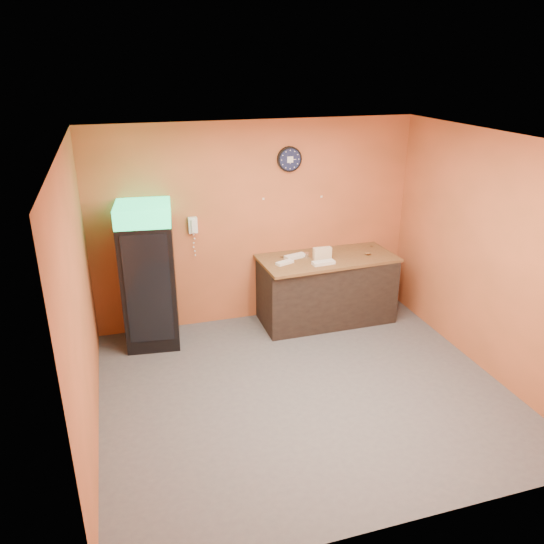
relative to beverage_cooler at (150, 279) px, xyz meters
name	(u,v)px	position (x,y,z in m)	size (l,w,h in m)	color
floor	(304,390)	(1.52, -1.61, -0.93)	(4.50, 4.50, 0.00)	#47474C
back_wall	(256,224)	(1.52, 0.39, 0.47)	(4.50, 0.02, 2.80)	#CA6339
left_wall	(80,304)	(-0.73, -1.61, 0.47)	(0.02, 4.00, 2.80)	#CA6339
right_wall	(489,256)	(3.77, -1.61, 0.47)	(0.02, 4.00, 2.80)	#CA6339
ceiling	(310,141)	(1.52, -1.61, 1.87)	(4.50, 4.00, 0.02)	white
beverage_cooler	(150,279)	(0.00, 0.00, 0.00)	(0.73, 0.74, 1.89)	black
prep_counter	(326,290)	(2.43, -0.02, -0.46)	(1.85, 0.82, 0.93)	black
wall_clock	(290,159)	(1.98, 0.36, 1.35)	(0.34, 0.06, 0.34)	black
wall_phone	(193,225)	(0.64, 0.34, 0.55)	(0.12, 0.10, 0.21)	white
butcher_paper	(327,258)	(2.43, -0.02, 0.02)	(1.88, 0.89, 0.04)	brown
sub_roll_stack	(322,253)	(2.33, -0.06, 0.12)	(0.25, 0.10, 0.16)	beige
wrapped_sandwich_left	(285,263)	(1.78, -0.10, 0.06)	(0.25, 0.10, 0.04)	silver
wrapped_sandwich_mid	(323,263)	(2.27, -0.27, 0.06)	(0.31, 0.12, 0.04)	silver
wrapped_sandwich_right	(295,256)	(1.99, 0.08, 0.06)	(0.31, 0.12, 0.04)	silver
kitchen_tool	(307,255)	(2.14, 0.05, 0.07)	(0.06, 0.06, 0.06)	silver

